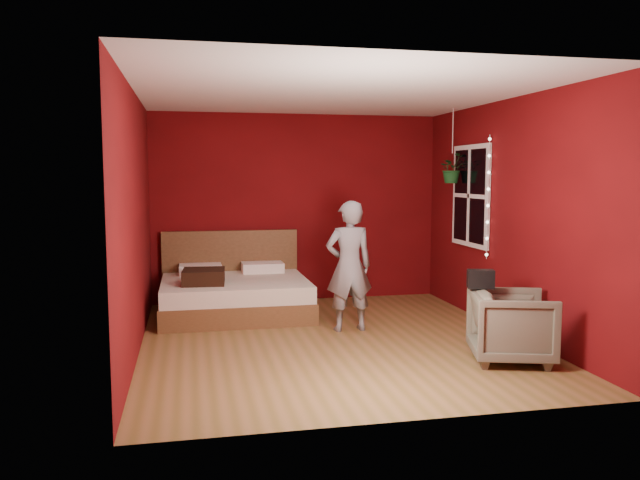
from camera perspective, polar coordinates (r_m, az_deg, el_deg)
The scene contains 10 objects.
floor at distance 6.75m, azimuth 1.24°, elevation -9.15°, with size 4.50×4.50×0.00m, color brown.
room_walls at distance 6.52m, azimuth 1.27°, elevation 5.25°, with size 4.04×4.54×2.62m.
window at distance 8.03m, azimuth 13.58°, elevation 3.94°, with size 0.05×0.97×1.27m.
fairy_lights at distance 7.55m, azimuth 15.12°, elevation 3.78°, with size 0.04×0.04×1.45m.
bed at distance 8.01m, azimuth -7.83°, elevation -4.87°, with size 1.83×1.55×1.01m.
person at distance 7.04m, azimuth 2.67°, elevation -2.40°, with size 0.54×0.35×1.48m, color slate.
armchair at distance 6.22m, azimuth 17.12°, elevation -7.55°, with size 0.72×0.74×0.67m, color #6C6655.
handbag at distance 6.22m, azimuth 14.48°, elevation -3.47°, with size 0.25×0.13×0.18m, color black.
throw_pillow at distance 7.63m, azimuth -10.58°, elevation -3.30°, with size 0.49×0.49×0.18m, color black.
hanging_plant at distance 8.23m, azimuth 11.98°, elevation 6.44°, with size 0.38×0.34×0.95m.
Camera 1 is at (-1.49, -6.35, 1.76)m, focal length 35.00 mm.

